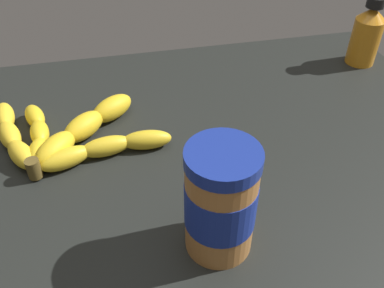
% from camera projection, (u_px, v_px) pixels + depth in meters
% --- Properties ---
extents(ground_plane, '(0.95, 0.72, 0.04)m').
position_uv_depth(ground_plane, '(182.00, 176.00, 0.63)').
color(ground_plane, black).
extents(banana_bunch, '(0.28, 0.19, 0.04)m').
position_uv_depth(banana_bunch, '(65.00, 135.00, 0.65)').
color(banana_bunch, yellow).
rests_on(banana_bunch, ground_plane).
extents(peanut_butter_jar, '(0.08, 0.08, 0.15)m').
position_uv_depth(peanut_butter_jar, '(221.00, 202.00, 0.47)').
color(peanut_butter_jar, '#B27238').
rests_on(peanut_butter_jar, ground_plane).
extents(honey_bottle, '(0.06, 0.06, 0.13)m').
position_uv_depth(honey_bottle, '(367.00, 34.00, 0.82)').
color(honey_bottle, orange).
rests_on(honey_bottle, ground_plane).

